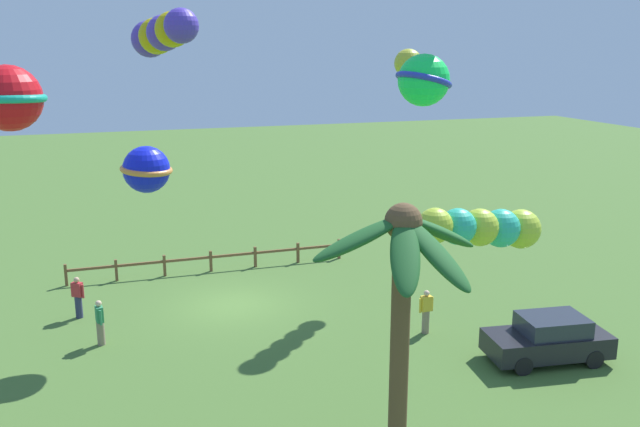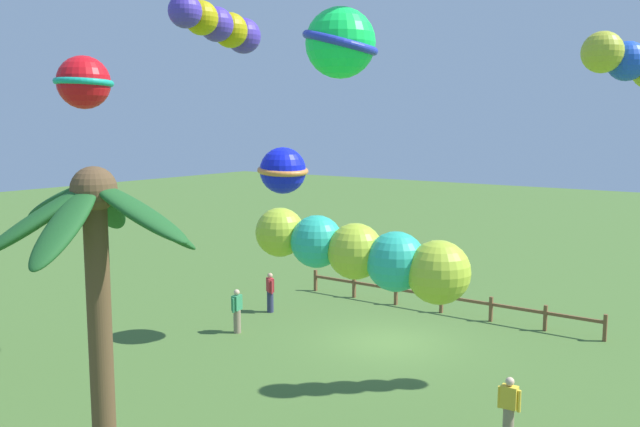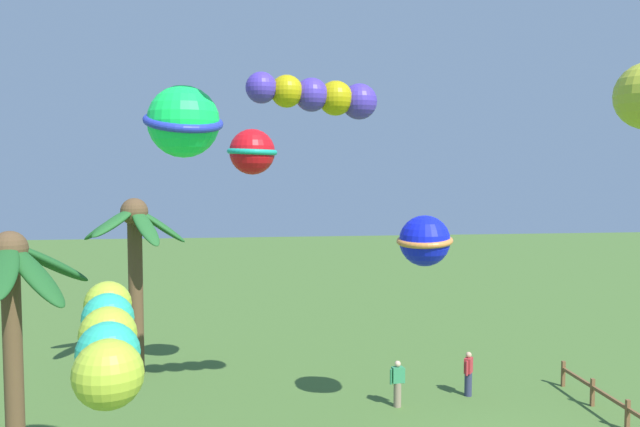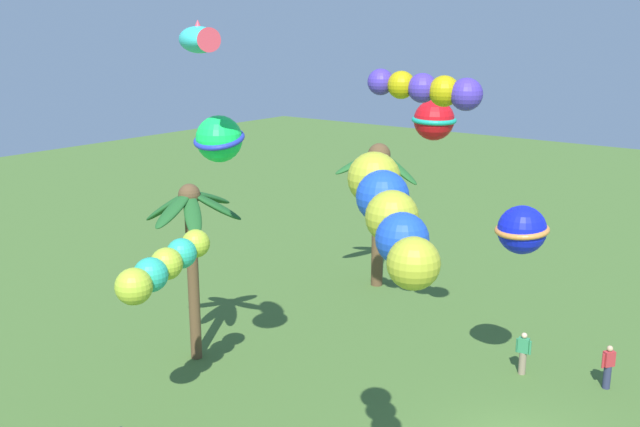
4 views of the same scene
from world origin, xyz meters
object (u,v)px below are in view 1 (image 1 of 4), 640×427
spectator_0 (78,297)px  kite_tube_5 (485,228)px  palm_tree_0 (401,278)px  kite_tube_4 (418,72)px  spectator_1 (426,311)px  spectator_2 (100,322)px  kite_ball_0 (9,98)px  kite_ball_2 (424,80)px  parked_car_0 (548,339)px  kite_tube_3 (162,34)px  kite_ball_1 (146,169)px

spectator_0 → kite_tube_5: bearing=136.1°
palm_tree_0 → kite_tube_4: bearing=-117.2°
spectator_1 → spectator_2: 11.20m
spectator_1 → kite_tube_5: kite_tube_5 is taller
kite_ball_0 → kite_ball_2: (-10.18, 1.49, 0.34)m
kite_tube_5 → spectator_2: bearing=-37.1°
parked_car_0 → kite_tube_3: 15.03m
spectator_0 → kite_ball_2: 15.38m
palm_tree_0 → spectator_0: 15.43m
parked_car_0 → kite_ball_1: (11.78, -6.14, 5.13)m
parked_car_0 → palm_tree_0: bearing=31.5°
kite_tube_3 → kite_ball_0: bearing=25.4°
kite_ball_2 → kite_tube_3: (6.32, -3.32, 1.20)m
kite_tube_3 → kite_ball_2: bearing=152.3°
kite_ball_2 → kite_tube_3: 7.24m
kite_ball_0 → kite_tube_4: kite_tube_4 is taller
spectator_2 → kite_tube_5: 13.23m
palm_tree_0 → kite_tube_5: size_ratio=1.71×
kite_ball_2 → kite_tube_3: bearing=-27.7°
spectator_1 → kite_tube_4: 9.44m
kite_ball_0 → kite_tube_3: (-3.85, -1.83, 1.54)m
kite_ball_0 → kite_ball_1: kite_ball_0 is taller
spectator_1 → kite_tube_4: kite_tube_4 is taller
kite_ball_0 → kite_tube_5: size_ratio=0.60×
kite_ball_0 → kite_ball_2: bearing=171.7°
kite_ball_0 → kite_ball_1: bearing=-123.5°
spectator_0 → kite_ball_1: size_ratio=0.67×
kite_ball_1 → kite_tube_3: bearing=97.2°
spectator_1 → kite_tube_5: 6.67m
kite_ball_2 → kite_tube_5: size_ratio=0.47×
spectator_1 → kite_ball_2: size_ratio=0.85×
kite_ball_1 → kite_tube_4: (-10.69, -1.66, 3.01)m
kite_ball_1 → kite_tube_4: bearing=-171.2°
parked_car_0 → kite_tube_4: size_ratio=1.34×
palm_tree_0 → kite_ball_1: bearing=-67.8°
spectator_2 → spectator_1: bearing=166.7°
palm_tree_0 → kite_ball_0: bearing=-35.3°
kite_tube_3 → kite_tube_4: bearing=-154.0°
palm_tree_0 → spectator_1: (-4.69, -7.75, -4.30)m
kite_tube_5 → parked_car_0: bearing=-154.6°
kite_ball_1 → kite_tube_5: bearing=135.8°
spectator_0 → spectator_2: bearing=105.0°
palm_tree_0 → kite_tube_3: 9.76m
palm_tree_0 → kite_ball_0: size_ratio=2.84×
kite_tube_5 → kite_ball_2: bearing=-41.8°
kite_tube_4 → kite_tube_3: bearing=26.0°
spectator_0 → spectator_2: (-0.74, 2.76, 0.00)m
palm_tree_0 → kite_ball_2: kite_ball_2 is taller
parked_car_0 → kite_tube_5: (3.68, 1.75, 4.44)m
palm_tree_0 → spectator_1: bearing=-121.2°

